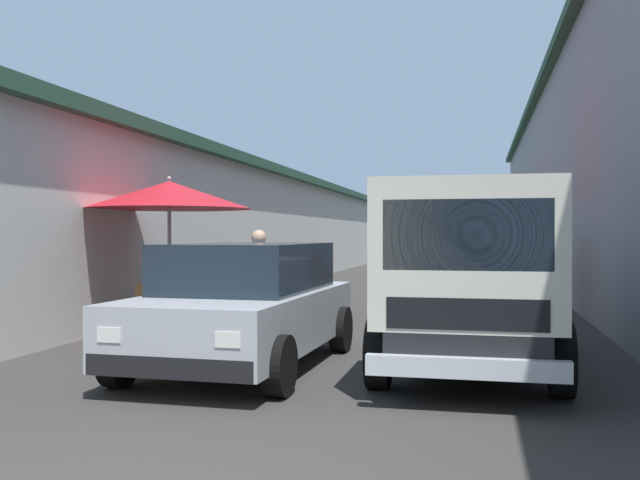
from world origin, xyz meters
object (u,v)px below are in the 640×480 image
(vendor_by_crates, at_px, (259,276))
(hatchback_car, at_px, (245,304))
(fruit_stall_near_left, at_px, (469,234))
(delivery_truck, at_px, (468,283))
(parked_scooter, at_px, (526,278))
(fruit_stall_far_right, at_px, (457,217))
(fruit_stall_far_left, at_px, (170,213))

(vendor_by_crates, bearing_deg, hatchback_car, -166.76)
(fruit_stall_near_left, height_order, delivery_truck, fruit_stall_near_left)
(parked_scooter, bearing_deg, hatchback_car, 159.78)
(hatchback_car, xyz_separation_m, parked_scooter, (10.48, -3.86, -0.29))
(parked_scooter, bearing_deg, fruit_stall_far_right, 161.04)
(fruit_stall_near_left, bearing_deg, fruit_stall_far_right, 179.18)
(delivery_truck, height_order, vendor_by_crates, delivery_truck)
(hatchback_car, bearing_deg, delivery_truck, -92.95)
(fruit_stall_far_right, xyz_separation_m, hatchback_car, (-5.92, 2.29, -1.16))
(delivery_truck, bearing_deg, fruit_stall_far_right, 2.64)
(hatchback_car, height_order, vendor_by_crates, vendor_by_crates)
(fruit_stall_near_left, bearing_deg, vendor_by_crates, 166.73)
(vendor_by_crates, xyz_separation_m, parked_scooter, (8.47, -4.33, -0.49))
(fruit_stall_far_left, bearing_deg, hatchback_car, -138.48)
(hatchback_car, bearing_deg, fruit_stall_near_left, -9.61)
(vendor_by_crates, bearing_deg, delivery_truck, -125.14)
(fruit_stall_far_left, relative_size, fruit_stall_near_left, 1.11)
(fruit_stall_near_left, distance_m, delivery_truck, 14.38)
(fruit_stall_far_right, xyz_separation_m, delivery_truck, (-6.05, -0.28, -0.86))
(fruit_stall_far_right, relative_size, fruit_stall_near_left, 1.21)
(delivery_truck, bearing_deg, fruit_stall_far_left, 62.35)
(delivery_truck, bearing_deg, hatchback_car, 87.05)
(hatchback_car, distance_m, delivery_truck, 2.59)
(fruit_stall_near_left, xyz_separation_m, delivery_truck, (-14.37, -0.16, -0.54))
(fruit_stall_far_right, height_order, parked_scooter, fruit_stall_far_right)
(fruit_stall_far_right, relative_size, parked_scooter, 1.72)
(fruit_stall_near_left, relative_size, hatchback_car, 0.59)
(fruit_stall_far_left, bearing_deg, parked_scooter, -35.53)
(fruit_stall_near_left, height_order, hatchback_car, fruit_stall_near_left)
(fruit_stall_far_right, relative_size, delivery_truck, 0.58)
(fruit_stall_far_left, height_order, hatchback_car, fruit_stall_far_left)
(fruit_stall_far_right, xyz_separation_m, parked_scooter, (4.56, -1.57, -1.45))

